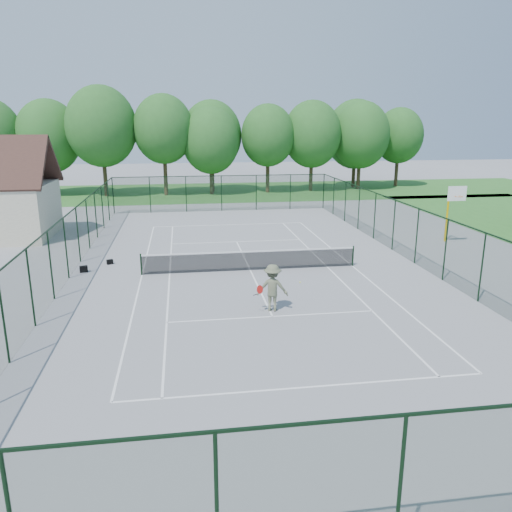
{
  "coord_description": "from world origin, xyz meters",
  "views": [
    {
      "loc": [
        -3.35,
        -24.46,
        7.44
      ],
      "look_at": [
        0.0,
        -2.0,
        1.3
      ],
      "focal_mm": 35.0,
      "sensor_mm": 36.0,
      "label": 1
    }
  ],
  "objects_px": {
    "sports_bag_a": "(84,269)",
    "basketball_goal": "(453,203)",
    "tennis_player": "(273,288)",
    "tennis_net": "(250,260)"
  },
  "relations": [
    {
      "from": "tennis_player",
      "to": "sports_bag_a",
      "type": "bearing_deg",
      "value": 142.13
    },
    {
      "from": "basketball_goal",
      "to": "tennis_player",
      "type": "bearing_deg",
      "value": -143.24
    },
    {
      "from": "basketball_goal",
      "to": "tennis_player",
      "type": "distance_m",
      "value": 16.44
    },
    {
      "from": "tennis_net",
      "to": "basketball_goal",
      "type": "relative_size",
      "value": 3.04
    },
    {
      "from": "tennis_net",
      "to": "tennis_player",
      "type": "xyz_separation_m",
      "value": [
        0.12,
        -5.73,
        0.39
      ]
    },
    {
      "from": "tennis_net",
      "to": "sports_bag_a",
      "type": "relative_size",
      "value": 27.73
    },
    {
      "from": "sports_bag_a",
      "to": "tennis_player",
      "type": "height_order",
      "value": "tennis_player"
    },
    {
      "from": "basketball_goal",
      "to": "tennis_player",
      "type": "xyz_separation_m",
      "value": [
        -13.11,
        -9.79,
        -1.6
      ]
    },
    {
      "from": "basketball_goal",
      "to": "tennis_player",
      "type": "relative_size",
      "value": 1.7
    },
    {
      "from": "sports_bag_a",
      "to": "basketball_goal",
      "type": "bearing_deg",
      "value": -3.22
    }
  ]
}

